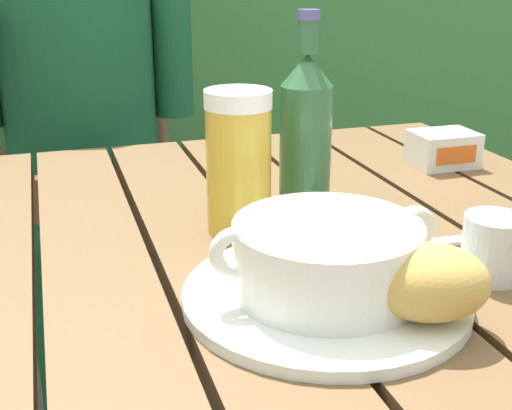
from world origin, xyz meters
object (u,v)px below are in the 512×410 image
chair_near_diner (88,222)px  person_eating (83,143)px  bread_roll (426,282)px  water_glass_small (493,247)px  beer_glass (238,162)px  butter_tub (443,149)px  table_knife (410,245)px  beer_bottle (306,133)px  serving_plate (325,295)px  soup_bowl (327,255)px

chair_near_diner → person_eating: size_ratio=0.79×
bread_roll → water_glass_small: bearing=30.0°
beer_glass → butter_tub: 0.43m
butter_tub → table_knife: 0.36m
water_glass_small → table_knife: 0.11m
bread_roll → beer_glass: size_ratio=0.78×
chair_near_diner → water_glass_small: 1.20m
bread_roll → person_eating: bearing=103.9°
bread_roll → butter_tub: bearing=56.1°
bread_roll → beer_bottle: 0.31m
person_eating → serving_plate: (0.17, -0.89, 0.06)m
beer_glass → table_knife: bearing=-33.0°
water_glass_small → beer_glass: bearing=136.4°
person_eating → beer_glass: bearing=-78.1°
bread_roll → butter_tub: bread_roll is taller
soup_bowl → water_glass_small: size_ratio=3.40×
water_glass_small → table_knife: size_ratio=0.43×
serving_plate → beer_bottle: beer_bottle is taller
beer_bottle → butter_tub: 0.33m
chair_near_diner → table_knife: (0.32, -1.00, 0.31)m
soup_bowl → water_glass_small: (0.19, -0.00, -0.01)m
serving_plate → bread_roll: bread_roll is taller
chair_near_diner → person_eating: 0.32m
beer_bottle → water_glass_small: (0.12, -0.24, -0.07)m
beer_glass → water_glass_small: 0.30m
person_eating → water_glass_small: (0.36, -0.89, 0.09)m
chair_near_diner → beer_glass: chair_near_diner is taller
table_knife → soup_bowl: bearing=-148.6°
serving_plate → butter_tub: 0.52m
soup_bowl → bread_roll: size_ratio=1.71×
bread_roll → table_knife: size_ratio=0.86×
serving_plate → butter_tub: bearing=45.5°
water_glass_small → table_knife: bearing=114.2°
soup_bowl → table_knife: 0.18m
chair_near_diner → butter_tub: bearing=-53.3°
beer_glass → table_knife: size_ratio=1.10×
beer_bottle → person_eating: bearing=110.4°
soup_bowl → butter_tub: size_ratio=2.33×
beer_glass → chair_near_diner: bearing=99.1°
serving_plate → water_glass_small: water_glass_small is taller
bread_roll → water_glass_small: bread_roll is taller
table_knife → beer_glass: bearing=147.0°
chair_near_diner → bread_roll: 1.24m
serving_plate → beer_glass: size_ratio=1.61×
water_glass_small → butter_tub: 0.41m
serving_plate → table_knife: bearing=31.4°
chair_near_diner → person_eating: person_eating is taller
serving_plate → beer_bottle: size_ratio=1.08×
serving_plate → soup_bowl: size_ratio=1.21×
soup_bowl → person_eating: bearing=101.1°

